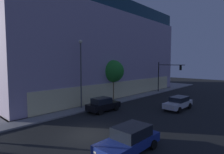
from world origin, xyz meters
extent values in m
plane|color=black|center=(0.00, 0.00, 0.00)|extent=(120.00, 120.00, 0.00)
cube|color=#4C4C51|center=(13.96, 21.51, 0.07)|extent=(34.89, 27.64, 0.15)
cube|color=#FCEEAB|center=(13.96, 8.09, 1.45)|extent=(31.04, 0.60, 2.60)
cube|color=#AC9CB7|center=(13.96, 21.51, 7.08)|extent=(34.49, 27.24, 13.87)
cube|color=#15394D|center=(13.96, 21.51, 15.18)|extent=(33.80, 26.69, 2.33)
cylinder|color=black|center=(23.29, 6.61, 3.03)|extent=(0.18, 0.18, 5.76)
cylinder|color=black|center=(23.46, 4.12, 5.38)|extent=(0.46, 4.99, 0.12)
cube|color=black|center=(23.59, 2.38, 4.88)|extent=(0.34, 0.34, 0.90)
sphere|color=green|center=(23.60, 2.20, 4.88)|extent=(0.18, 0.18, 0.18)
cylinder|color=#4A4A4A|center=(4.72, 7.06, 4.19)|extent=(0.16, 0.16, 8.07)
sphere|color=#F9EFC6|center=(4.72, 7.06, 8.37)|extent=(0.44, 0.44, 0.44)
cylinder|color=brown|center=(11.48, 7.89, 1.66)|extent=(0.26, 0.26, 3.02)
sphere|color=#26882A|center=(11.48, 7.89, 4.51)|extent=(3.37, 3.37, 3.37)
cube|color=navy|center=(-0.06, -4.05, 0.62)|extent=(4.76, 2.01, 0.61)
cube|color=black|center=(0.29, -4.05, 1.29)|extent=(2.44, 1.78, 0.72)
cube|color=#F9F4CC|center=(-2.37, -3.43, 0.62)|extent=(0.12, 0.20, 0.12)
cylinder|color=black|center=(-1.52, -3.06, 0.31)|extent=(0.63, 0.25, 0.63)
cylinder|color=black|center=(1.39, -5.04, 0.31)|extent=(0.63, 0.25, 0.63)
cylinder|color=black|center=(1.42, -3.09, 0.31)|extent=(0.63, 0.25, 0.63)
cube|color=black|center=(5.87, 4.29, 0.67)|extent=(4.19, 1.91, 0.70)
cube|color=black|center=(5.56, 4.30, 1.34)|extent=(2.14, 1.66, 0.65)
cube|color=#F9F4CC|center=(7.90, 4.75, 0.67)|extent=(0.13, 0.20, 0.12)
cube|color=#F9F4CC|center=(7.86, 3.69, 0.67)|extent=(0.13, 0.20, 0.12)
cylinder|color=black|center=(7.17, 5.13, 0.32)|extent=(0.65, 0.26, 0.64)
cylinder|color=black|center=(7.11, 3.36, 0.32)|extent=(0.65, 0.26, 0.64)
cylinder|color=black|center=(4.62, 5.21, 0.32)|extent=(0.65, 0.26, 0.64)
cylinder|color=black|center=(4.56, 3.44, 0.32)|extent=(0.65, 0.26, 0.64)
cube|color=silver|center=(12.77, -1.86, 0.68)|extent=(4.77, 1.90, 0.64)
cube|color=black|center=(13.12, -1.87, 1.28)|extent=(2.55, 1.65, 0.57)
cube|color=#F9F4CC|center=(10.45, -2.31, 0.68)|extent=(0.13, 0.20, 0.12)
cube|color=#F9F4CC|center=(10.48, -1.26, 0.68)|extent=(0.13, 0.20, 0.12)
cylinder|color=black|center=(11.28, -2.69, 0.36)|extent=(0.72, 0.26, 0.71)
cylinder|color=black|center=(11.34, -0.94, 0.36)|extent=(0.72, 0.26, 0.71)
cylinder|color=black|center=(14.20, -2.78, 0.36)|extent=(0.72, 0.26, 0.71)
cylinder|color=black|center=(14.26, -1.03, 0.36)|extent=(0.72, 0.26, 0.71)
camera|label=1|loc=(-9.26, -11.13, 5.81)|focal=29.48mm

